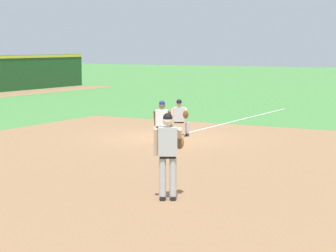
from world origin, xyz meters
name	(u,v)px	position (x,y,z in m)	size (l,w,h in m)	color
ground_plane	(168,138)	(0.00, 0.00, 0.00)	(160.00, 160.00, 0.00)	#47843D
infield_dirt_patch	(168,161)	(-4.16, -2.33, 0.00)	(18.00, 18.00, 0.01)	#936B47
foul_line_stripe	(237,120)	(6.20, 0.00, 0.01)	(12.41, 0.10, 0.00)	white
first_base_bag	(168,137)	(0.00, 0.00, 0.04)	(0.38, 0.38, 0.09)	white
baseball	(170,163)	(-4.56, -2.62, 0.04)	(0.07, 0.07, 0.07)	white
pitcher	(169,151)	(-8.28, -4.65, 1.06)	(0.84, 0.58, 1.86)	black
first_baseman	(180,116)	(0.61, -0.12, 0.73)	(0.83, 1.00, 1.34)	black
baserunner	(162,121)	(-1.47, -0.58, 0.79)	(0.58, 0.67, 1.46)	black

